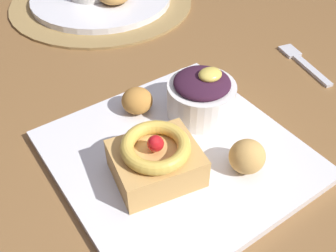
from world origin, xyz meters
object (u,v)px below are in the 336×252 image
at_px(cake_slice, 156,159).
at_px(berry_ramekin, 201,95).
at_px(fork, 302,61).
at_px(front_plate, 177,155).
at_px(fritter_middle, 137,101).
at_px(fritter_front, 247,156).

relative_size(cake_slice, berry_ramekin, 1.19).
height_order(cake_slice, fork, cake_slice).
bearing_deg(front_plate, fork, 10.61).
relative_size(front_plate, cake_slice, 2.60).
bearing_deg(front_plate, cake_slice, -159.00).
bearing_deg(fritter_middle, cake_slice, -110.99).
bearing_deg(berry_ramekin, fritter_middle, 142.04).
height_order(cake_slice, berry_ramekin, berry_ramekin).
xyz_separation_m(cake_slice, berry_ramekin, (0.11, 0.06, 0.00)).
xyz_separation_m(berry_ramekin, fritter_front, (-0.02, -0.11, -0.01)).
relative_size(berry_ramekin, fritter_front, 2.12).
xyz_separation_m(cake_slice, fritter_middle, (0.04, 0.11, -0.01)).
relative_size(fritter_front, fork, 0.34).
bearing_deg(fritter_front, cake_slice, 150.49).
bearing_deg(berry_ramekin, front_plate, -148.77).
height_order(front_plate, cake_slice, cake_slice).
xyz_separation_m(fritter_front, fritter_middle, (-0.05, 0.16, -0.00)).
relative_size(cake_slice, fork, 0.87).
bearing_deg(fritter_front, fritter_middle, 106.67).
xyz_separation_m(cake_slice, fritter_front, (0.09, -0.05, -0.01)).
height_order(fritter_middle, fork, fritter_middle).
bearing_deg(fork, fritter_front, 130.40).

